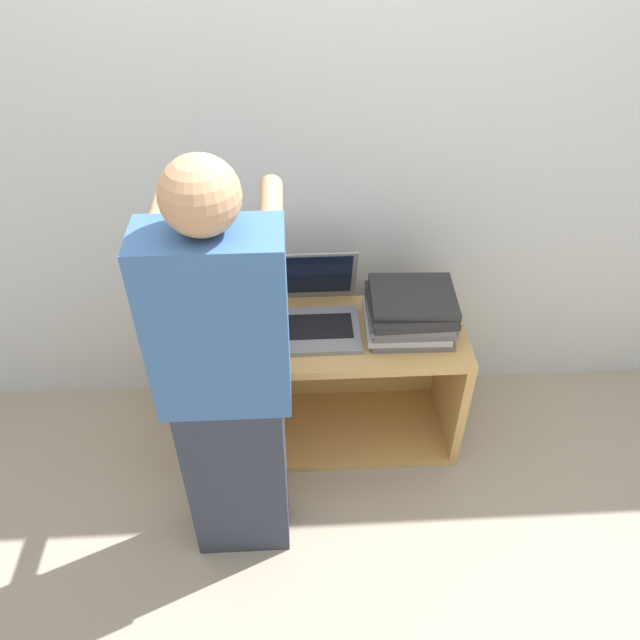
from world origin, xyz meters
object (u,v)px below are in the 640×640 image
laptop_stack_left (227,318)px  laptop_stack_right (410,312)px  person (227,389)px  laptop_open (318,312)px

laptop_stack_left → laptop_stack_right: 0.70m
laptop_stack_right → person: 0.82m
laptop_stack_left → person: 0.49m
laptop_open → person: person is taller
laptop_stack_right → person: (-0.66, -0.47, 0.10)m
laptop_stack_left → laptop_open: bearing=9.4°
laptop_open → laptop_stack_right: bearing=-9.9°
laptop_open → person: (-0.31, -0.53, 0.14)m
person → laptop_open: bearing=59.6°
laptop_open → laptop_stack_left: size_ratio=1.07×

